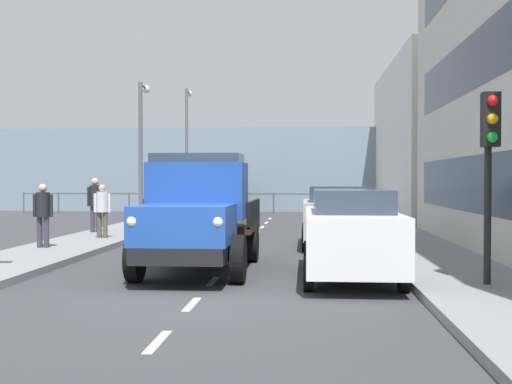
{
  "coord_description": "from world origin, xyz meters",
  "views": [
    {
      "loc": [
        -1.73,
        10.27,
        1.91
      ],
      "look_at": [
        -0.45,
        -6.74,
        1.59
      ],
      "focal_mm": 46.44,
      "sensor_mm": 36.0,
      "label": 1
    }
  ],
  "objects_px": {
    "traffic_light_near": "(490,146)",
    "lamp_post_promenade": "(142,138)",
    "car_white_kerbside_near": "(351,233)",
    "car_navy_oppositeside_0": "(184,208)",
    "pedestrian_by_lamp": "(102,207)",
    "pedestrian_in_dark_coat": "(95,200)",
    "car_silver_kerbside_1": "(336,216)",
    "pedestrian_couple_a": "(43,210)",
    "lamp_post_far": "(187,139)",
    "car_grey_oppositeside_1": "(212,201)",
    "truck_vintage_blue": "(198,215)",
    "car_black_oppositeside_2": "(229,197)"
  },
  "relations": [
    {
      "from": "traffic_light_near",
      "to": "lamp_post_promenade",
      "type": "relative_size",
      "value": 0.58
    },
    {
      "from": "lamp_post_promenade",
      "to": "car_white_kerbside_near",
      "type": "bearing_deg",
      "value": 119.62
    },
    {
      "from": "car_navy_oppositeside_0",
      "to": "pedestrian_by_lamp",
      "type": "distance_m",
      "value": 4.09
    },
    {
      "from": "car_white_kerbside_near",
      "to": "pedestrian_by_lamp",
      "type": "relative_size",
      "value": 2.86
    },
    {
      "from": "pedestrian_in_dark_coat",
      "to": "car_navy_oppositeside_0",
      "type": "bearing_deg",
      "value": -148.52
    },
    {
      "from": "car_silver_kerbside_1",
      "to": "pedestrian_couple_a",
      "type": "relative_size",
      "value": 2.31
    },
    {
      "from": "lamp_post_far",
      "to": "car_grey_oppositeside_1",
      "type": "bearing_deg",
      "value": 111.2
    },
    {
      "from": "truck_vintage_blue",
      "to": "car_navy_oppositeside_0",
      "type": "bearing_deg",
      "value": -77.77
    },
    {
      "from": "truck_vintage_blue",
      "to": "car_white_kerbside_near",
      "type": "height_order",
      "value": "truck_vintage_blue"
    },
    {
      "from": "lamp_post_promenade",
      "to": "car_grey_oppositeside_1",
      "type": "bearing_deg",
      "value": -113.64
    },
    {
      "from": "truck_vintage_blue",
      "to": "lamp_post_promenade",
      "type": "distance_m",
      "value": 13.01
    },
    {
      "from": "car_white_kerbside_near",
      "to": "traffic_light_near",
      "type": "height_order",
      "value": "traffic_light_near"
    },
    {
      "from": "truck_vintage_blue",
      "to": "car_silver_kerbside_1",
      "type": "height_order",
      "value": "truck_vintage_blue"
    },
    {
      "from": "car_white_kerbside_near",
      "to": "pedestrian_by_lamp",
      "type": "bearing_deg",
      "value": -44.31
    },
    {
      "from": "lamp_post_promenade",
      "to": "traffic_light_near",
      "type": "bearing_deg",
      "value": 123.6
    },
    {
      "from": "car_navy_oppositeside_0",
      "to": "pedestrian_by_lamp",
      "type": "height_order",
      "value": "pedestrian_by_lamp"
    },
    {
      "from": "car_white_kerbside_near",
      "to": "lamp_post_far",
      "type": "relative_size",
      "value": 0.69
    },
    {
      "from": "pedestrian_in_dark_coat",
      "to": "lamp_post_far",
      "type": "relative_size",
      "value": 0.27
    },
    {
      "from": "car_grey_oppositeside_1",
      "to": "pedestrian_couple_a",
      "type": "height_order",
      "value": "pedestrian_couple_a"
    },
    {
      "from": "pedestrian_by_lamp",
      "to": "car_silver_kerbside_1",
      "type": "bearing_deg",
      "value": 173.37
    },
    {
      "from": "car_black_oppositeside_2",
      "to": "pedestrian_couple_a",
      "type": "xyz_separation_m",
      "value": [
        2.44,
        20.5,
        0.22
      ]
    },
    {
      "from": "car_black_oppositeside_2",
      "to": "truck_vintage_blue",
      "type": "bearing_deg",
      "value": 95.12
    },
    {
      "from": "pedestrian_by_lamp",
      "to": "traffic_light_near",
      "type": "bearing_deg",
      "value": 137.96
    },
    {
      "from": "pedestrian_couple_a",
      "to": "lamp_post_far",
      "type": "xyz_separation_m",
      "value": [
        -0.33,
        -19.02,
        3.0
      ]
    },
    {
      "from": "pedestrian_by_lamp",
      "to": "traffic_light_near",
      "type": "distance_m",
      "value": 12.41
    },
    {
      "from": "truck_vintage_blue",
      "to": "pedestrian_by_lamp",
      "type": "height_order",
      "value": "truck_vintage_blue"
    },
    {
      "from": "truck_vintage_blue",
      "to": "lamp_post_far",
      "type": "height_order",
      "value": "lamp_post_far"
    },
    {
      "from": "lamp_post_far",
      "to": "traffic_light_near",
      "type": "bearing_deg",
      "value": 111.24
    },
    {
      "from": "pedestrian_by_lamp",
      "to": "lamp_post_far",
      "type": "xyz_separation_m",
      "value": [
        0.32,
        -16.12,
        3.03
      ]
    },
    {
      "from": "car_white_kerbside_near",
      "to": "pedestrian_couple_a",
      "type": "distance_m",
      "value": 8.56
    },
    {
      "from": "truck_vintage_blue",
      "to": "pedestrian_in_dark_coat",
      "type": "bearing_deg",
      "value": -59.59
    },
    {
      "from": "car_grey_oppositeside_1",
      "to": "car_black_oppositeside_2",
      "type": "distance_m",
      "value": 6.92
    },
    {
      "from": "pedestrian_couple_a",
      "to": "pedestrian_in_dark_coat",
      "type": "bearing_deg",
      "value": -87.33
    },
    {
      "from": "car_grey_oppositeside_1",
      "to": "lamp_post_promenade",
      "type": "relative_size",
      "value": 0.85
    },
    {
      "from": "pedestrian_couple_a",
      "to": "pedestrian_in_dark_coat",
      "type": "xyz_separation_m",
      "value": [
        0.23,
        -4.94,
        0.1
      ]
    },
    {
      "from": "traffic_light_near",
      "to": "pedestrian_in_dark_coat",
      "type": "bearing_deg",
      "value": -45.72
    },
    {
      "from": "car_silver_kerbside_1",
      "to": "car_grey_oppositeside_1",
      "type": "distance_m",
      "value": 12.6
    },
    {
      "from": "car_black_oppositeside_2",
      "to": "pedestrian_by_lamp",
      "type": "distance_m",
      "value": 17.69
    },
    {
      "from": "car_navy_oppositeside_0",
      "to": "lamp_post_promenade",
      "type": "relative_size",
      "value": 0.83
    },
    {
      "from": "truck_vintage_blue",
      "to": "car_grey_oppositeside_1",
      "type": "bearing_deg",
      "value": -82.79
    },
    {
      "from": "truck_vintage_blue",
      "to": "pedestrian_by_lamp",
      "type": "xyz_separation_m",
      "value": [
        3.92,
        -6.14,
        -0.09
      ]
    },
    {
      "from": "truck_vintage_blue",
      "to": "pedestrian_in_dark_coat",
      "type": "height_order",
      "value": "truck_vintage_blue"
    },
    {
      "from": "car_white_kerbside_near",
      "to": "car_grey_oppositeside_1",
      "type": "xyz_separation_m",
      "value": [
        5.18,
        -17.48,
        0.0
      ]
    },
    {
      "from": "car_silver_kerbside_1",
      "to": "car_black_oppositeside_2",
      "type": "distance_m",
      "value": 19.12
    },
    {
      "from": "car_silver_kerbside_1",
      "to": "car_grey_oppositeside_1",
      "type": "xyz_separation_m",
      "value": [
        5.18,
        -11.49,
        0.0
      ]
    },
    {
      "from": "car_grey_oppositeside_1",
      "to": "traffic_light_near",
      "type": "height_order",
      "value": "traffic_light_near"
    },
    {
      "from": "car_black_oppositeside_2",
      "to": "pedestrian_by_lamp",
      "type": "bearing_deg",
      "value": 84.19
    },
    {
      "from": "car_silver_kerbside_1",
      "to": "car_grey_oppositeside_1",
      "type": "height_order",
      "value": "same"
    },
    {
      "from": "car_navy_oppositeside_0",
      "to": "car_black_oppositeside_2",
      "type": "relative_size",
      "value": 1.11
    },
    {
      "from": "lamp_post_promenade",
      "to": "lamp_post_far",
      "type": "bearing_deg",
      "value": -89.76
    }
  ]
}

